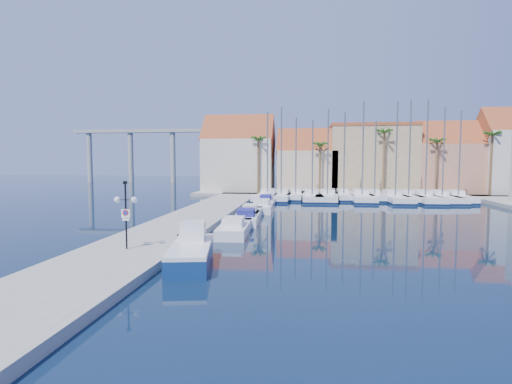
% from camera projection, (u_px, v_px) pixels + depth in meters
% --- Properties ---
extents(ground, '(260.00, 260.00, 0.00)m').
position_uv_depth(ground, '(278.00, 258.00, 23.65)').
color(ground, black).
rests_on(ground, ground).
extents(quay_west, '(6.00, 77.00, 0.50)m').
position_uv_depth(quay_west, '(193.00, 219.00, 38.07)').
color(quay_west, gray).
rests_on(quay_west, ground).
extents(shore_north, '(54.00, 16.00, 0.50)m').
position_uv_depth(shore_north, '(353.00, 193.00, 69.95)').
color(shore_north, gray).
rests_on(shore_north, ground).
extents(lamp_post, '(1.38, 0.47, 4.08)m').
position_uv_depth(lamp_post, '(126.00, 204.00, 23.69)').
color(lamp_post, black).
rests_on(lamp_post, quay_west).
extents(bollard, '(0.20, 0.20, 0.49)m').
position_uv_depth(bollard, '(178.00, 238.00, 25.96)').
color(bollard, black).
rests_on(bollard, quay_west).
extents(fishing_boat, '(3.19, 6.59, 2.21)m').
position_uv_depth(fishing_boat, '(191.00, 251.00, 22.32)').
color(fishing_boat, navy).
rests_on(fishing_boat, ground).
extents(motorboat_west_0, '(2.47, 6.90, 1.40)m').
position_uv_depth(motorboat_west_0, '(235.00, 228.00, 31.47)').
color(motorboat_west_0, white).
rests_on(motorboat_west_0, ground).
extents(motorboat_west_1, '(2.54, 6.78, 1.40)m').
position_uv_depth(motorboat_west_1, '(247.00, 218.00, 36.99)').
color(motorboat_west_1, white).
rests_on(motorboat_west_1, ground).
extents(motorboat_west_2, '(2.06, 6.13, 1.40)m').
position_uv_depth(motorboat_west_2, '(251.00, 212.00, 40.84)').
color(motorboat_west_2, white).
rests_on(motorboat_west_2, ground).
extents(motorboat_west_3, '(2.59, 7.55, 1.40)m').
position_uv_depth(motorboat_west_3, '(262.00, 207.00, 46.20)').
color(motorboat_west_3, white).
rests_on(motorboat_west_3, ground).
extents(motorboat_west_4, '(1.93, 5.91, 1.40)m').
position_uv_depth(motorboat_west_4, '(266.00, 201.00, 52.39)').
color(motorboat_west_4, white).
rests_on(motorboat_west_4, ground).
extents(motorboat_west_5, '(2.03, 6.17, 1.40)m').
position_uv_depth(motorboat_west_5, '(270.00, 198.00, 56.51)').
color(motorboat_west_5, white).
rests_on(motorboat_west_5, ground).
extents(sailboat_0, '(3.86, 11.62, 12.81)m').
position_uv_depth(sailboat_0, '(268.00, 196.00, 58.99)').
color(sailboat_0, white).
rests_on(sailboat_0, ground).
extents(sailboat_1, '(3.58, 11.35, 13.54)m').
position_uv_depth(sailboat_1, '(282.00, 196.00, 59.37)').
color(sailboat_1, white).
rests_on(sailboat_1, ground).
extents(sailboat_2, '(2.84, 8.72, 12.15)m').
position_uv_depth(sailboat_2, '(296.00, 195.00, 60.09)').
color(sailboat_2, white).
rests_on(sailboat_2, ground).
extents(sailboat_3, '(3.23, 11.12, 11.67)m').
position_uv_depth(sailboat_3, '(312.00, 197.00, 58.25)').
color(sailboat_3, white).
rests_on(sailboat_3, ground).
extents(sailboat_4, '(4.12, 12.17, 13.21)m').
position_uv_depth(sailboat_4, '(327.00, 197.00, 58.47)').
color(sailboat_4, white).
rests_on(sailboat_4, ground).
extents(sailboat_5, '(2.51, 8.28, 12.84)m').
position_uv_depth(sailboat_5, '(343.00, 196.00, 59.45)').
color(sailboat_5, white).
rests_on(sailboat_5, ground).
extents(sailboat_6, '(3.43, 11.98, 14.23)m').
position_uv_depth(sailboat_6, '(361.00, 197.00, 57.98)').
color(sailboat_6, white).
rests_on(sailboat_6, ground).
extents(sailboat_7, '(2.43, 8.55, 11.57)m').
position_uv_depth(sailboat_7, '(374.00, 196.00, 58.75)').
color(sailboat_7, white).
rests_on(sailboat_7, ground).
extents(sailboat_8, '(3.33, 11.82, 13.92)m').
position_uv_depth(sailboat_8, '(394.00, 198.00, 56.71)').
color(sailboat_8, white).
rests_on(sailboat_8, ground).
extents(sailboat_9, '(2.81, 9.95, 14.32)m').
position_uv_depth(sailboat_9, '(407.00, 197.00, 57.55)').
color(sailboat_9, white).
rests_on(sailboat_9, ground).
extents(sailboat_10, '(3.17, 11.73, 14.17)m').
position_uv_depth(sailboat_10, '(424.00, 198.00, 56.36)').
color(sailboat_10, white).
rests_on(sailboat_10, ground).
extents(sailboat_11, '(3.92, 11.87, 13.19)m').
position_uv_depth(sailboat_11, '(440.00, 198.00, 56.56)').
color(sailboat_11, white).
rests_on(sailboat_11, ground).
extents(sailboat_12, '(3.33, 10.50, 12.80)m').
position_uv_depth(sailboat_12, '(457.00, 198.00, 56.63)').
color(sailboat_12, white).
rests_on(sailboat_12, ground).
extents(building_0, '(12.30, 9.00, 13.50)m').
position_uv_depth(building_0, '(239.00, 157.00, 70.87)').
color(building_0, beige).
rests_on(building_0, shore_north).
extents(building_1, '(10.30, 8.00, 11.00)m').
position_uv_depth(building_1, '(307.00, 164.00, 69.53)').
color(building_1, '#CCB590').
rests_on(building_1, shore_north).
extents(building_2, '(14.20, 10.20, 11.50)m').
position_uv_depth(building_2, '(371.00, 158.00, 69.13)').
color(building_2, tan).
rests_on(building_2, shore_north).
extents(building_3, '(10.30, 8.00, 12.00)m').
position_uv_depth(building_3, '(446.00, 161.00, 66.74)').
color(building_3, tan).
rests_on(building_3, shore_north).
extents(building_4, '(8.30, 8.00, 14.00)m').
position_uv_depth(building_4, '(506.00, 154.00, 64.59)').
color(building_4, silver).
rests_on(building_4, shore_north).
extents(palm_0, '(2.60, 2.60, 10.15)m').
position_uv_depth(palm_0, '(258.00, 141.00, 65.25)').
color(palm_0, brown).
rests_on(palm_0, shore_north).
extents(palm_1, '(2.60, 2.60, 9.15)m').
position_uv_depth(palm_1, '(320.00, 146.00, 64.12)').
color(palm_1, brown).
rests_on(palm_1, shore_north).
extents(palm_2, '(2.60, 2.60, 11.15)m').
position_uv_depth(palm_2, '(384.00, 134.00, 62.78)').
color(palm_2, brown).
rests_on(palm_2, shore_north).
extents(palm_3, '(2.60, 2.60, 9.65)m').
position_uv_depth(palm_3, '(437.00, 143.00, 61.94)').
color(palm_3, brown).
rests_on(palm_3, shore_north).
extents(palm_4, '(2.60, 2.60, 10.65)m').
position_uv_depth(palm_4, '(492.00, 136.00, 60.91)').
color(palm_4, brown).
rests_on(palm_4, shore_north).
extents(viaduct, '(48.00, 2.20, 14.45)m').
position_uv_depth(viaduct, '(155.00, 145.00, 108.71)').
color(viaduct, '#9E9E99').
rests_on(viaduct, ground).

